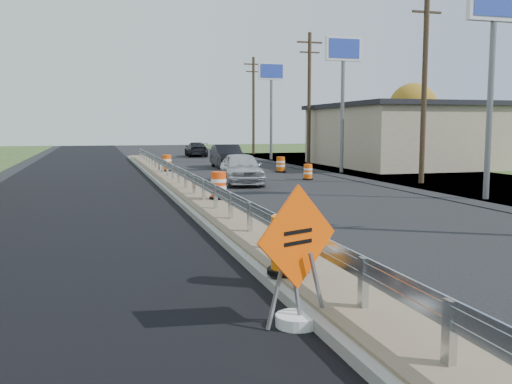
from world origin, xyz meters
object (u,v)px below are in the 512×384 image
object	(u,v)px
barrel_median_far	(167,163)
barrel_shoulder_near	(308,172)
caution_sign	(297,291)
barrel_shoulder_mid	(281,165)
car_dark_mid	(227,156)
car_silver	(241,168)
barrel_median_mid	(219,186)
barrel_median_near	(287,246)
car_dark_far	(196,149)
barrel_shoulder_far	(224,154)

from	to	relation	value
barrel_median_far	barrel_shoulder_near	world-z (taller)	barrel_median_far
caution_sign	barrel_shoulder_mid	distance (m)	26.40
barrel_median_far	barrel_shoulder_mid	bearing A→B (deg)	2.16
barrel_shoulder_mid	car_dark_mid	bearing A→B (deg)	116.33
car_dark_mid	car_silver	bearing A→B (deg)	-97.16
barrel_median_mid	car_silver	bearing A→B (deg)	69.61
caution_sign	barrel_shoulder_mid	xyz separation A→B (m)	(8.06, 25.14, -0.05)
caution_sign	barrel_median_near	size ratio (longest dim) A/B	1.98
barrel_median_far	car_silver	distance (m)	6.52
car_dark_far	caution_sign	bearing A→B (deg)	85.43
barrel_median_far	barrel_shoulder_near	size ratio (longest dim) A/B	1.15
barrel_median_far	car_dark_far	world-z (taller)	car_dark_far
caution_sign	barrel_shoulder_mid	world-z (taller)	caution_sign
barrel_median_near	car_dark_mid	size ratio (longest dim) A/B	0.21
barrel_shoulder_mid	car_dark_mid	distance (m)	5.06
barrel_shoulder_mid	barrel_median_far	bearing A→B (deg)	-177.84
barrel_median_mid	barrel_shoulder_mid	bearing A→B (deg)	63.36
car_dark_far	barrel_median_mid	bearing A→B (deg)	85.04
barrel_shoulder_mid	car_silver	bearing A→B (deg)	-122.97
caution_sign	barrel_shoulder_mid	size ratio (longest dim) A/B	2.12
barrel_shoulder_far	barrel_shoulder_near	bearing A→B (deg)	-90.00
caution_sign	barrel_median_far	size ratio (longest dim) A/B	2.13
caution_sign	barrel_median_mid	distance (m)	12.13
caution_sign	car_dark_far	distance (m)	44.92
car_dark_far	barrel_shoulder_near	bearing A→B (deg)	97.33
car_dark_mid	barrel_shoulder_far	bearing A→B (deg)	80.45
barrel_median_far	car_dark_mid	size ratio (longest dim) A/B	0.20
caution_sign	barrel_shoulder_far	world-z (taller)	caution_sign
car_silver	car_dark_mid	world-z (taller)	car_dark_mid
barrel_shoulder_mid	car_dark_far	size ratio (longest dim) A/B	0.21
barrel_median_mid	barrel_median_near	bearing A→B (deg)	-95.54
car_silver	car_dark_far	size ratio (longest dim) A/B	0.98
barrel_shoulder_mid	car_silver	xyz separation A→B (m)	(-3.99, -6.15, 0.31)
caution_sign	barrel_median_mid	xyz separation A→B (m)	(1.48, 12.04, 0.18)
barrel_shoulder_near	car_dark_mid	distance (m)	9.63
barrel_shoulder_near	barrel_shoulder_mid	distance (m)	4.86
car_dark_far	barrel_shoulder_far	bearing A→B (deg)	112.77
barrel_median_near	barrel_shoulder_near	distance (m)	19.82
barrel_median_mid	barrel_shoulder_mid	xyz separation A→B (m)	(6.57, 13.10, -0.24)
caution_sign	barrel_shoulder_mid	bearing A→B (deg)	48.34
caution_sign	barrel_median_near	xyz separation A→B (m)	(0.50, 1.90, 0.21)
caution_sign	car_silver	world-z (taller)	caution_sign
barrel_median_near	barrel_shoulder_mid	bearing A→B (deg)	71.98
caution_sign	car_dark_far	size ratio (longest dim) A/B	0.44
car_silver	car_dark_mid	size ratio (longest dim) A/B	0.95
barrel_median_near	barrel_median_mid	size ratio (longest dim) A/B	1.05
barrel_median_far	car_dark_mid	xyz separation A→B (m)	(4.55, 4.78, 0.10)
barrel_median_mid	barrel_shoulder_far	world-z (taller)	barrel_median_mid
barrel_median_far	barrel_shoulder_near	bearing A→B (deg)	-34.63
caution_sign	car_silver	bearing A→B (deg)	54.02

